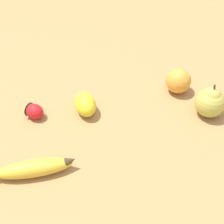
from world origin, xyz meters
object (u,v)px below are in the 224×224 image
at_px(banana, 35,168).
at_px(pear, 210,101).
at_px(strawberry, 33,111).
at_px(orange, 178,81).
at_px(lemon, 85,104).

bearing_deg(banana, pear, 13.13).
xyz_separation_m(banana, strawberry, (-0.18, -0.04, 0.00)).
relative_size(banana, pear, 1.87).
height_order(banana, orange, orange).
distance_m(banana, strawberry, 0.18).
relative_size(banana, strawberry, 2.77).
bearing_deg(strawberry, banana, 129.69).
xyz_separation_m(banana, orange, (-0.30, 0.34, 0.02)).
height_order(strawberry, lemon, lemon).
bearing_deg(strawberry, lemon, -144.18).
xyz_separation_m(pear, lemon, (0.00, -0.32, -0.02)).
xyz_separation_m(orange, lemon, (0.10, -0.25, -0.01)).
bearing_deg(banana, orange, 27.62).
bearing_deg(pear, orange, -143.10).
distance_m(pear, lemon, 0.32).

